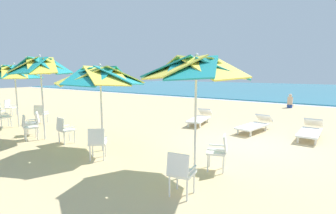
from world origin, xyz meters
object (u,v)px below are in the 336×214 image
object	(u,v)px
plastic_chair_8	(10,107)
plastic_chair_0	(181,171)
sun_lounger_0	(310,131)
sun_lounger_1	(255,125)
beach_umbrella_3	(15,73)
plastic_chair_5	(28,126)
beachgoer_seated	(290,103)
plastic_chair_1	(219,150)
plastic_chair_7	(40,113)
plastic_chair_2	(97,141)
beach_umbrella_0	(196,69)
plastic_chair_3	(64,129)
plastic_chair_4	(34,122)
sun_lounger_2	(200,118)
beach_umbrella_1	(100,76)
plastic_chair_6	(3,116)
beach_umbrella_2	(40,67)

from	to	relation	value
plastic_chair_8	plastic_chair_0	bearing A→B (deg)	-9.53
sun_lounger_0	sun_lounger_1	size ratio (longest dim) A/B	0.97
beach_umbrella_3	plastic_chair_8	bearing A→B (deg)	163.05
plastic_chair_5	beachgoer_seated	xyz separation A→B (m)	(5.67, 14.24, -0.20)
plastic_chair_0	plastic_chair_1	distance (m)	1.60
plastic_chair_1	plastic_chair_7	world-z (taller)	same
plastic_chair_1	plastic_chair_2	world-z (taller)	same
beach_umbrella_0	beach_umbrella_3	world-z (taller)	beach_umbrella_0
plastic_chair_3	plastic_chair_5	size ratio (longest dim) A/B	1.00
plastic_chair_2	plastic_chair_3	bearing A→B (deg)	170.29
plastic_chair_8	plastic_chair_2	bearing A→B (deg)	-10.05
plastic_chair_0	plastic_chair_3	size ratio (longest dim) A/B	1.00
plastic_chair_0	plastic_chair_4	distance (m)	7.00
beach_umbrella_3	plastic_chair_5	bearing A→B (deg)	-16.87
plastic_chair_7	sun_lounger_1	world-z (taller)	plastic_chair_7
plastic_chair_2	beachgoer_seated	xyz separation A→B (m)	(2.15, 14.11, -0.20)
plastic_chair_0	plastic_chair_7	distance (m)	9.03
beach_umbrella_0	beachgoer_seated	xyz separation A→B (m)	(-0.44, 13.46, -2.08)
plastic_chair_0	plastic_chair_1	xyz separation A→B (m)	(0.04, 1.60, 0.00)
beach_umbrella_3	sun_lounger_0	xyz separation A→B (m)	(10.35, 5.17, -2.03)
plastic_chair_3	sun_lounger_2	xyz separation A→B (m)	(2.04, 5.40, -0.22)
beach_umbrella_1	plastic_chair_6	bearing A→B (deg)	-176.33
plastic_chair_0	sun_lounger_0	xyz separation A→B (m)	(1.39, 6.21, -0.22)
plastic_chair_5	beachgoer_seated	distance (m)	15.33
plastic_chair_4	plastic_chair_6	distance (m)	2.40
plastic_chair_3	sun_lounger_2	bearing A→B (deg)	69.26
plastic_chair_0	plastic_chair_6	size ratio (longest dim) A/B	1.00
beach_umbrella_1	plastic_chair_5	bearing A→B (deg)	-166.54
beach_umbrella_3	sun_lounger_2	distance (m)	8.13
plastic_chair_8	plastic_chair_6	bearing A→B (deg)	-26.36
beach_umbrella_1	sun_lounger_2	xyz separation A→B (m)	(0.43, 5.17, -1.92)
plastic_chair_2	beach_umbrella_3	world-z (taller)	beach_umbrella_3
beach_umbrella_2	plastic_chair_3	xyz separation A→B (m)	(1.02, 0.13, -1.99)
sun_lounger_0	plastic_chair_5	bearing A→B (deg)	-142.72
beach_umbrella_1	plastic_chair_1	bearing A→B (deg)	10.07
sun_lounger_2	plastic_chair_4	bearing A→B (deg)	-126.34
plastic_chair_5	plastic_chair_7	world-z (taller)	same
plastic_chair_2	sun_lounger_1	world-z (taller)	plastic_chair_2
plastic_chair_0	plastic_chair_6	distance (m)	9.38
beach_umbrella_2	plastic_chair_8	distance (m)	6.74
beach_umbrella_0	beach_umbrella_2	world-z (taller)	beach_umbrella_2
beach_umbrella_0	plastic_chair_7	distance (m)	8.77
beach_umbrella_2	plastic_chair_3	world-z (taller)	beach_umbrella_2
plastic_chair_1	sun_lounger_1	distance (m)	4.52
plastic_chair_6	plastic_chair_0	bearing A→B (deg)	-3.71
plastic_chair_4	sun_lounger_0	distance (m)	9.99
beach_umbrella_3	beachgoer_seated	world-z (taller)	beach_umbrella_3
plastic_chair_0	beach_umbrella_1	bearing A→B (deg)	163.82
plastic_chair_6	beachgoer_seated	bearing A→B (deg)	58.19
plastic_chair_0	beachgoer_seated	xyz separation A→B (m)	(-0.74, 14.51, -0.20)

